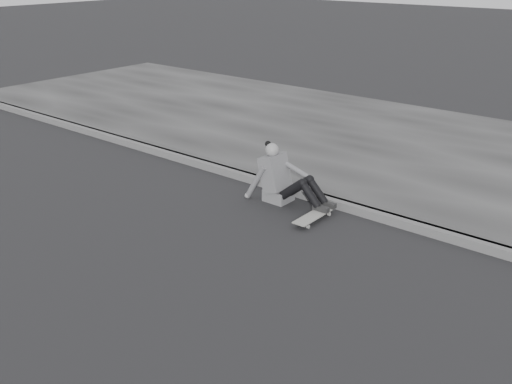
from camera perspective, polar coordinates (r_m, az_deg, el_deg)
ground at (r=5.94m, az=3.05°, el=-11.82°), size 80.00×80.00×0.00m
curb at (r=7.89m, az=14.20°, el=-2.89°), size 24.00×0.16×0.12m
sidewalk at (r=10.54m, az=21.34°, el=2.69°), size 24.00×6.00×0.12m
skateboard at (r=7.83m, az=5.85°, el=-2.37°), size 0.20×0.78×0.09m
seated_woman at (r=8.29m, az=2.64°, el=1.32°), size 1.38×0.46×0.88m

